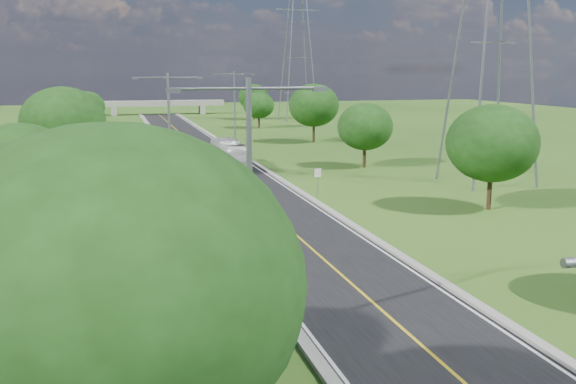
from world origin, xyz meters
name	(u,v)px	position (x,y,z in m)	size (l,w,h in m)	color
ground	(213,162)	(0.00, 60.00, 0.00)	(260.00, 260.00, 0.00)	#244814
road	(205,155)	(0.00, 66.00, 0.03)	(8.00, 150.00, 0.06)	black
curb_left	(170,156)	(-4.25, 66.00, 0.11)	(0.50, 150.00, 0.22)	gray
curb_right	(240,153)	(4.25, 66.00, 0.11)	(0.50, 150.00, 0.22)	gray
speed_limit_sign	(318,178)	(5.20, 37.98, 1.60)	(0.55, 0.09, 2.40)	slate
overpass	(158,104)	(0.00, 140.00, 2.41)	(30.00, 3.00, 3.20)	gray
streetlight_near_left	(250,188)	(-6.00, 12.00, 5.94)	(5.90, 0.25, 10.00)	slate
streetlight_mid_left	(169,121)	(-6.00, 45.00, 5.94)	(5.90, 0.25, 10.00)	slate
streetlight_far_right	(235,101)	(6.00, 78.00, 5.94)	(5.90, 0.25, 10.00)	slate
power_tower_near	(494,26)	(22.00, 40.00, 14.01)	(9.00, 6.40, 28.00)	slate
power_tower_far	(298,50)	(26.00, 115.00, 14.01)	(9.00, 6.40, 28.00)	slate
tree_la	(3,249)	(-14.00, 8.00, 5.27)	(7.14, 7.14, 8.30)	black
tree_lb	(20,169)	(-16.00, 28.00, 4.64)	(6.30, 6.30, 7.33)	black
tree_lc	(63,123)	(-15.00, 50.00, 5.58)	(7.56, 7.56, 8.79)	black
tree_ld	(59,113)	(-17.00, 74.00, 4.95)	(6.72, 6.72, 7.82)	black
tree_le	(86,107)	(-14.50, 98.00, 4.33)	(5.88, 5.88, 6.84)	black
tree_lf	(113,287)	(-11.00, 2.00, 5.89)	(7.98, 7.98, 9.28)	black
tree_rb	(492,143)	(16.00, 30.00, 4.95)	(6.72, 6.72, 7.82)	black
tree_rc	(365,127)	(15.00, 52.00, 4.33)	(5.88, 5.88, 6.84)	black
tree_rd	(314,105)	(17.00, 76.00, 5.27)	(7.14, 7.14, 8.30)	black
tree_re	(259,105)	(14.50, 100.00, 4.02)	(5.46, 5.46, 6.35)	black
tree_rf	(254,97)	(18.00, 120.00, 4.64)	(6.30, 6.30, 7.33)	black
bus_outbound	(230,154)	(1.05, 55.11, 1.50)	(2.42, 10.33, 2.88)	white
bus_inbound	(194,156)	(-2.75, 54.60, 1.47)	(2.36, 10.10, 2.81)	silver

